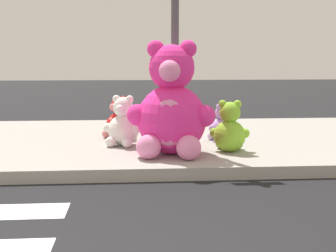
% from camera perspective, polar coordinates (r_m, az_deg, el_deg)
% --- Properties ---
extents(sidewalk, '(28.00, 4.40, 0.15)m').
position_cam_1_polar(sidewalk, '(7.48, -7.42, -1.97)').
color(sidewalk, '#9E9B93').
rests_on(sidewalk, ground_plane).
extents(sign_pole, '(0.56, 0.11, 3.20)m').
position_cam_1_polar(sign_pole, '(6.61, 0.85, 12.21)').
color(sign_pole, '#4C4C51').
rests_on(sign_pole, sidewalk).
extents(plush_pink_large, '(1.12, 1.02, 1.46)m').
position_cam_1_polar(plush_pink_large, '(6.02, 0.41, 2.02)').
color(plush_pink_large, '#F22D93').
rests_on(plush_pink_large, sidewalk).
extents(plush_lavender, '(0.39, 0.41, 0.56)m').
position_cam_1_polar(plush_lavender, '(7.17, 6.51, 0.03)').
color(plush_lavender, '#B28CD8').
rests_on(plush_lavender, sidewalk).
extents(plush_white, '(0.53, 0.51, 0.72)m').
position_cam_1_polar(plush_white, '(6.72, -5.49, 0.05)').
color(plush_white, white).
rests_on(plush_white, sidewalk).
extents(plush_yellow, '(0.39, 0.44, 0.57)m').
position_cam_1_polar(plush_yellow, '(7.44, -0.03, 0.40)').
color(plush_yellow, yellow).
rests_on(plush_yellow, sidewalk).
extents(plush_lime, '(0.53, 0.48, 0.69)m').
position_cam_1_polar(plush_lime, '(6.32, 7.47, -0.59)').
color(plush_lime, '#8CD133').
rests_on(plush_lime, sidewalk).
extents(plush_red, '(0.48, 0.46, 0.67)m').
position_cam_1_polar(plush_red, '(7.37, -5.99, 0.59)').
color(plush_red, red).
rests_on(plush_red, sidewalk).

